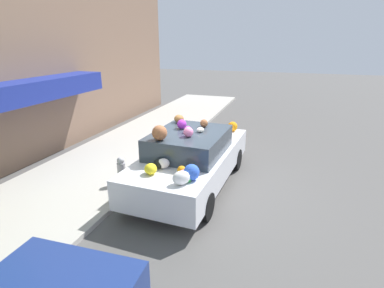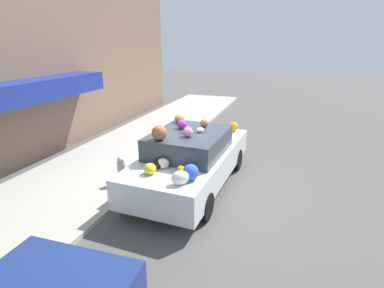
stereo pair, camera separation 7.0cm
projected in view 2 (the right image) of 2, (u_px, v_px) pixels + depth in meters
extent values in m
plane|color=#565451|center=(189.00, 184.00, 7.58)|extent=(60.00, 60.00, 0.00)
cube|color=#B2ADA3|center=(99.00, 168.00, 8.40)|extent=(24.00, 3.20, 0.11)
cube|color=#846651|center=(17.00, 54.00, 8.10)|extent=(18.00, 0.30, 6.21)
cube|color=navy|center=(47.00, 88.00, 8.46)|extent=(4.01, 0.90, 0.55)
cylinder|color=#B2B2B7|center=(122.00, 173.00, 7.29)|extent=(0.20, 0.20, 0.55)
sphere|color=#B2B2B7|center=(121.00, 160.00, 7.18)|extent=(0.18, 0.18, 0.18)
cube|color=silver|center=(192.00, 162.00, 7.36)|extent=(4.41, 1.97, 0.64)
cube|color=#333D47|center=(189.00, 142.00, 7.02)|extent=(2.02, 1.66, 0.50)
cylinder|color=black|center=(183.00, 152.00, 8.93)|extent=(0.59, 0.20, 0.58)
cylinder|color=black|center=(237.00, 160.00, 8.36)|extent=(0.59, 0.20, 0.58)
cylinder|color=black|center=(135.00, 192.00, 6.57)|extent=(0.59, 0.20, 0.58)
cylinder|color=black|center=(206.00, 206.00, 6.00)|extent=(0.59, 0.20, 0.58)
sphere|color=brown|center=(204.00, 123.00, 7.31)|extent=(0.23, 0.23, 0.19)
sphere|color=orange|center=(181.00, 170.00, 5.89)|extent=(0.25, 0.25, 0.18)
ellipsoid|color=white|center=(163.00, 163.00, 6.17)|extent=(0.31, 0.34, 0.22)
sphere|color=olive|center=(221.00, 137.00, 7.92)|extent=(0.24, 0.24, 0.17)
ellipsoid|color=pink|center=(185.00, 174.00, 5.75)|extent=(0.35, 0.37, 0.17)
sphere|color=#975936|center=(159.00, 133.00, 6.33)|extent=(0.33, 0.33, 0.33)
sphere|color=blue|center=(191.00, 172.00, 5.65)|extent=(0.39, 0.39, 0.31)
ellipsoid|color=#976335|center=(179.00, 119.00, 7.71)|extent=(0.36, 0.36, 0.21)
ellipsoid|color=white|center=(180.00, 178.00, 5.47)|extent=(0.40, 0.41, 0.27)
sphere|color=#EAA40D|center=(181.00, 133.00, 8.31)|extent=(0.24, 0.24, 0.17)
sphere|color=pink|center=(221.00, 135.00, 8.08)|extent=(0.22, 0.22, 0.17)
sphere|color=#AF3BB9|center=(188.00, 130.00, 6.85)|extent=(0.23, 0.23, 0.16)
ellipsoid|color=black|center=(196.00, 134.00, 8.13)|extent=(0.28, 0.27, 0.21)
sphere|color=pink|center=(215.00, 129.00, 8.53)|extent=(0.31, 0.31, 0.22)
sphere|color=orange|center=(233.00, 127.00, 8.69)|extent=(0.39, 0.39, 0.29)
ellipsoid|color=yellow|center=(150.00, 169.00, 5.91)|extent=(0.35, 0.34, 0.22)
sphere|color=purple|center=(182.00, 124.00, 7.16)|extent=(0.32, 0.32, 0.23)
sphere|color=pink|center=(188.00, 132.00, 6.57)|extent=(0.28, 0.28, 0.22)
ellipsoid|color=purple|center=(197.00, 128.00, 8.63)|extent=(0.31, 0.29, 0.23)
ellipsoid|color=white|center=(200.00, 130.00, 6.91)|extent=(0.17, 0.16, 0.11)
ellipsoid|color=pink|center=(218.00, 132.00, 8.14)|extent=(0.42, 0.47, 0.29)
ellipsoid|color=green|center=(187.00, 180.00, 5.59)|extent=(0.12, 0.14, 0.09)
ellipsoid|color=black|center=(159.00, 163.00, 6.20)|extent=(0.36, 0.37, 0.20)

